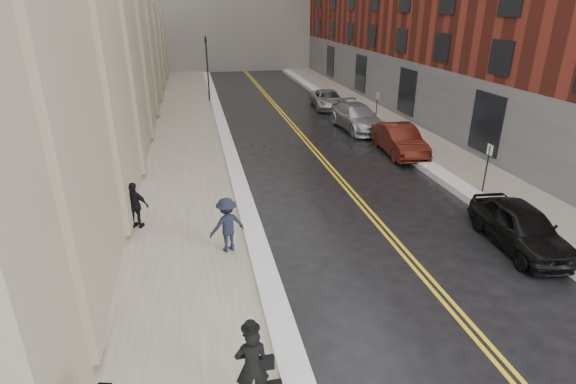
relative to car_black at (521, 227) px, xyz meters
name	(u,v)px	position (x,y,z in m)	size (l,w,h in m)	color
ground	(383,352)	(-6.39, -3.76, -0.74)	(160.00, 160.00, 0.00)	black
sidewalk_left	(187,155)	(-10.89, 12.24, -0.67)	(4.00, 64.00, 0.15)	gray
sidewalk_right	(418,140)	(2.61, 12.24, -0.67)	(3.00, 64.00, 0.15)	gray
lane_stripe_a	(311,148)	(-4.01, 12.24, -0.74)	(0.12, 64.00, 0.01)	gold
lane_stripe_b	(315,148)	(-3.77, 12.24, -0.74)	(0.12, 64.00, 0.01)	gold
snow_ridge_left	(229,151)	(-8.59, 12.24, -0.61)	(0.70, 60.80, 0.26)	white
snow_ridge_right	(389,141)	(0.76, 12.24, -0.59)	(0.85, 60.80, 0.30)	white
traffic_signal	(207,64)	(-8.99, 26.24, 2.34)	(0.18, 0.15, 5.20)	black
parking_sign_near	(487,165)	(1.51, 4.24, 0.61)	(0.06, 0.35, 2.23)	black
parking_sign_far	(377,106)	(1.51, 16.24, 0.61)	(0.06, 0.35, 2.23)	black
car_black	(521,227)	(0.00, 0.00, 0.00)	(1.76, 4.36, 1.49)	black
car_maroon	(400,140)	(0.41, 10.24, 0.04)	(1.66, 4.75, 1.57)	#45130C
car_silver_near	(357,117)	(-0.06, 15.65, 0.05)	(2.23, 5.49, 1.59)	#94969B
car_silver_far	(328,99)	(-0.05, 22.26, -0.07)	(2.23, 4.83, 1.34)	#9A9DA2
pedestrian_main	(252,366)	(-9.59, -4.67, 0.32)	(0.67, 0.44, 1.84)	black
pedestrian_b	(227,225)	(-9.56, 1.51, 0.32)	(1.18, 0.68, 1.83)	black
pedestrian_c	(135,205)	(-12.59, 3.79, 0.26)	(1.00, 0.42, 1.71)	black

